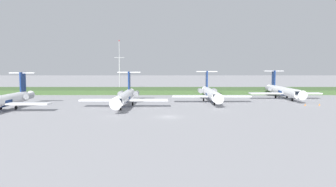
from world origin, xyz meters
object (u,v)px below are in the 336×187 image
object	(u,v)px
regional_jet_nearest	(4,100)
safety_cone_front_marker	(305,105)
regional_jet_second	(124,97)
regional_jet_fourth	(283,91)
safety_cone_mid_marker	(319,105)
regional_jet_third	(210,93)
antenna_mast	(119,69)

from	to	relation	value
regional_jet_nearest	safety_cone_front_marker	bearing A→B (deg)	7.11
regional_jet_second	regional_jet_nearest	bearing A→B (deg)	-163.52
regional_jet_fourth	safety_cone_front_marker	bearing A→B (deg)	-92.21
regional_jet_second	regional_jet_fourth	size ratio (longest dim) A/B	1.00
regional_jet_second	safety_cone_mid_marker	bearing A→B (deg)	1.73
regional_jet_nearest	regional_jet_second	xyz separation A→B (m)	(27.83, 8.23, 0.00)
regional_jet_third	regional_jet_fourth	size ratio (longest dim) A/B	1.00
antenna_mast	safety_cone_mid_marker	bearing A→B (deg)	-41.68
safety_cone_front_marker	antenna_mast	bearing A→B (deg)	136.25
regional_jet_nearest	antenna_mast	world-z (taller)	antenna_mast
antenna_mast	regional_jet_fourth	bearing A→B (deg)	-31.73
regional_jet_fourth	antenna_mast	bearing A→B (deg)	148.27
regional_jet_nearest	regional_jet_fourth	xyz separation A→B (m)	(76.98, 28.71, 0.00)
safety_cone_front_marker	regional_jet_third	bearing A→B (deg)	158.75
regional_jet_nearest	safety_cone_front_marker	size ratio (longest dim) A/B	56.36
regional_jet_third	antenna_mast	world-z (taller)	antenna_mast
regional_jet_second	antenna_mast	bearing A→B (deg)	99.59
regional_jet_second	regional_jet_third	distance (m)	26.41
regional_jet_nearest	safety_cone_front_marker	world-z (taller)	regional_jet_nearest
regional_jet_fourth	safety_cone_mid_marker	xyz separation A→B (m)	(3.25, -18.89, -2.26)
antenna_mast	safety_cone_mid_marker	size ratio (longest dim) A/B	39.27
regional_jet_second	safety_cone_front_marker	distance (m)	48.48
regional_jet_fourth	regional_jet_third	bearing A→B (deg)	-158.66
regional_jet_fourth	regional_jet_second	bearing A→B (deg)	-157.38
regional_jet_third	safety_cone_mid_marker	bearing A→B (deg)	-17.89
regional_jet_second	regional_jet_third	bearing A→B (deg)	23.92
regional_jet_third	safety_cone_mid_marker	distance (m)	29.78
regional_jet_second	antenna_mast	world-z (taller)	antenna_mast
regional_jet_fourth	safety_cone_mid_marker	world-z (taller)	regional_jet_fourth
regional_jet_nearest	regional_jet_third	size ratio (longest dim) A/B	1.00
regional_jet_second	antenna_mast	distance (m)	57.97
regional_jet_third	antenna_mast	size ratio (longest dim) A/B	1.44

